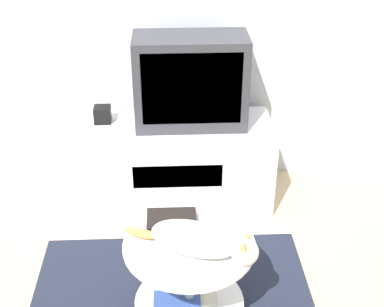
{
  "coord_description": "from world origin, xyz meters",
  "views": [
    {
      "loc": [
        0.01,
        -1.94,
        2.06
      ],
      "look_at": [
        0.12,
        0.46,
        0.66
      ],
      "focal_mm": 50.0,
      "sensor_mm": 36.0,
      "label": 1
    }
  ],
  "objects_px": {
    "tv": "(191,81)",
    "cat": "(200,240)",
    "speaker": "(102,114)",
    "dvd_box": "(172,221)"
  },
  "relations": [
    {
      "from": "cat",
      "to": "dvd_box",
      "type": "bearing_deg",
      "value": 143.04
    },
    {
      "from": "tv",
      "to": "cat",
      "type": "bearing_deg",
      "value": -90.52
    },
    {
      "from": "speaker",
      "to": "dvd_box",
      "type": "height_order",
      "value": "speaker"
    },
    {
      "from": "dvd_box",
      "to": "tv",
      "type": "bearing_deg",
      "value": 82.14
    },
    {
      "from": "tv",
      "to": "speaker",
      "type": "xyz_separation_m",
      "value": [
        -0.55,
        0.05,
        -0.23
      ]
    },
    {
      "from": "speaker",
      "to": "dvd_box",
      "type": "relative_size",
      "value": 0.43
    },
    {
      "from": "speaker",
      "to": "tv",
      "type": "bearing_deg",
      "value": -4.89
    },
    {
      "from": "dvd_box",
      "to": "cat",
      "type": "relative_size",
      "value": 0.39
    },
    {
      "from": "tv",
      "to": "cat",
      "type": "height_order",
      "value": "tv"
    },
    {
      "from": "speaker",
      "to": "cat",
      "type": "relative_size",
      "value": 0.17
    }
  ]
}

